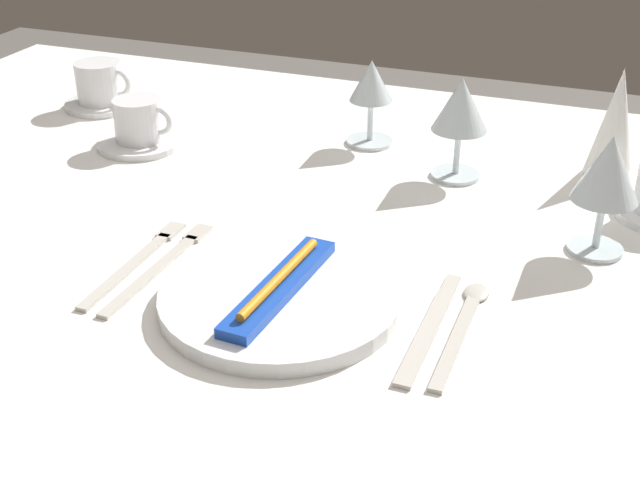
{
  "coord_description": "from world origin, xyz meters",
  "views": [
    {
      "loc": [
        0.31,
        -0.93,
        1.24
      ],
      "look_at": [
        -0.01,
        -0.09,
        0.76
      ],
      "focal_mm": 48.58,
      "sensor_mm": 36.0,
      "label": 1
    }
  ],
  "objects": [
    {
      "name": "toothbrush_package",
      "position": [
        -0.01,
        -0.21,
        0.77
      ],
      "size": [
        0.05,
        0.21,
        0.02
      ],
      "color": "blue",
      "rests_on": "dinner_plate"
    },
    {
      "name": "dining_table",
      "position": [
        0.0,
        0.0,
        0.66
      ],
      "size": [
        1.8,
        1.11,
        0.74
      ],
      "color": "white",
      "rests_on": "ground"
    },
    {
      "name": "saucer_right",
      "position": [
        -0.39,
        0.13,
        0.74
      ],
      "size": [
        0.13,
        0.13,
        0.01
      ],
      "primitive_type": "cylinder",
      "color": "white",
      "rests_on": "dining_table"
    },
    {
      "name": "saucer_far",
      "position": [
        -0.55,
        0.26,
        0.74
      ],
      "size": [
        0.12,
        0.12,
        0.01
      ],
      "primitive_type": "cylinder",
      "color": "white",
      "rests_on": "dining_table"
    },
    {
      "name": "napkin_folded",
      "position": [
        0.29,
        0.27,
        0.82
      ],
      "size": [
        0.07,
        0.07,
        0.16
      ],
      "primitive_type": "cone",
      "color": "white",
      "rests_on": "dining_table"
    },
    {
      "name": "dinner_plate",
      "position": [
        -0.01,
        -0.21,
        0.75
      ],
      "size": [
        0.26,
        0.26,
        0.02
      ],
      "primitive_type": "cylinder",
      "color": "white",
      "rests_on": "dining_table"
    },
    {
      "name": "fork_outer",
      "position": [
        -0.17,
        -0.18,
        0.74
      ],
      "size": [
        0.02,
        0.22,
        0.0
      ],
      "color": "beige",
      "rests_on": "dining_table"
    },
    {
      "name": "wine_glass_centre",
      "position": [
        0.09,
        0.19,
        0.84
      ],
      "size": [
        0.08,
        0.08,
        0.14
      ],
      "color": "silver",
      "rests_on": "dining_table"
    },
    {
      "name": "coffee_cup_far",
      "position": [
        -0.54,
        0.26,
        0.78
      ],
      "size": [
        0.1,
        0.08,
        0.07
      ],
      "color": "white",
      "rests_on": "saucer_far"
    },
    {
      "name": "spoon_soup",
      "position": [
        0.18,
        -0.17,
        0.74
      ],
      "size": [
        0.03,
        0.21,
        0.01
      ],
      "color": "beige",
      "rests_on": "dining_table"
    },
    {
      "name": "wine_glass_left",
      "position": [
        0.29,
        0.03,
        0.84
      ],
      "size": [
        0.08,
        0.08,
        0.15
      ],
      "color": "silver",
      "rests_on": "dining_table"
    },
    {
      "name": "wine_glass_right",
      "position": [
        -0.06,
        0.26,
        0.83
      ],
      "size": [
        0.07,
        0.07,
        0.13
      ],
      "color": "silver",
      "rests_on": "dining_table"
    },
    {
      "name": "dinner_knife",
      "position": [
        0.15,
        -0.2,
        0.74
      ],
      "size": [
        0.02,
        0.22,
        0.0
      ],
      "color": "beige",
      "rests_on": "dining_table"
    },
    {
      "name": "fork_inner",
      "position": [
        -0.2,
        -0.18,
        0.74
      ],
      "size": [
        0.02,
        0.21,
        0.0
      ],
      "color": "beige",
      "rests_on": "dining_table"
    },
    {
      "name": "coffee_cup_right",
      "position": [
        -0.39,
        0.13,
        0.78
      ],
      "size": [
        0.1,
        0.07,
        0.06
      ],
      "color": "white",
      "rests_on": "saucer_right"
    }
  ]
}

